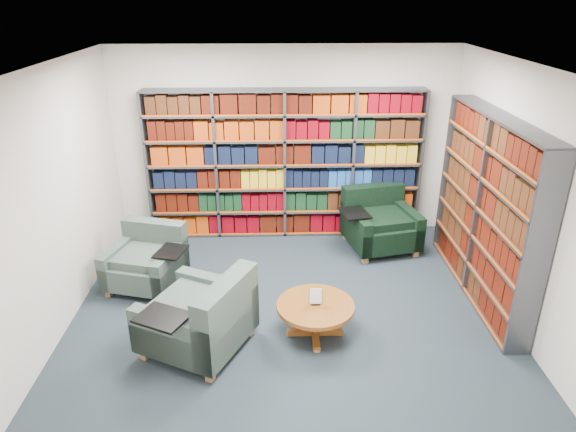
{
  "coord_description": "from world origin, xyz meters",
  "views": [
    {
      "loc": [
        -0.16,
        -4.89,
        3.48
      ],
      "look_at": [
        0.0,
        0.6,
        1.05
      ],
      "focal_mm": 32.0,
      "sensor_mm": 36.0,
      "label": 1
    }
  ],
  "objects_px": {
    "chair_green_right": "(378,224)",
    "coffee_table": "(315,311)",
    "chair_teal_front": "(204,320)",
    "chair_teal_left": "(148,261)"
  },
  "relations": [
    {
      "from": "chair_green_right",
      "to": "coffee_table",
      "type": "height_order",
      "value": "chair_green_right"
    },
    {
      "from": "chair_green_right",
      "to": "coffee_table",
      "type": "bearing_deg",
      "value": -116.85
    },
    {
      "from": "chair_teal_front",
      "to": "coffee_table",
      "type": "xyz_separation_m",
      "value": [
        1.17,
        0.2,
        -0.04
      ]
    },
    {
      "from": "coffee_table",
      "to": "chair_teal_front",
      "type": "bearing_deg",
      "value": -170.32
    },
    {
      "from": "chair_teal_left",
      "to": "chair_teal_front",
      "type": "xyz_separation_m",
      "value": [
        0.88,
        -1.38,
        0.05
      ]
    },
    {
      "from": "chair_teal_front",
      "to": "coffee_table",
      "type": "distance_m",
      "value": 1.18
    },
    {
      "from": "chair_green_right",
      "to": "coffee_table",
      "type": "relative_size",
      "value": 1.43
    },
    {
      "from": "chair_teal_left",
      "to": "coffee_table",
      "type": "xyz_separation_m",
      "value": [
        2.05,
        -1.18,
        0.01
      ]
    },
    {
      "from": "chair_teal_front",
      "to": "coffee_table",
      "type": "bearing_deg",
      "value": 9.68
    },
    {
      "from": "chair_teal_left",
      "to": "chair_teal_front",
      "type": "distance_m",
      "value": 1.64
    }
  ]
}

